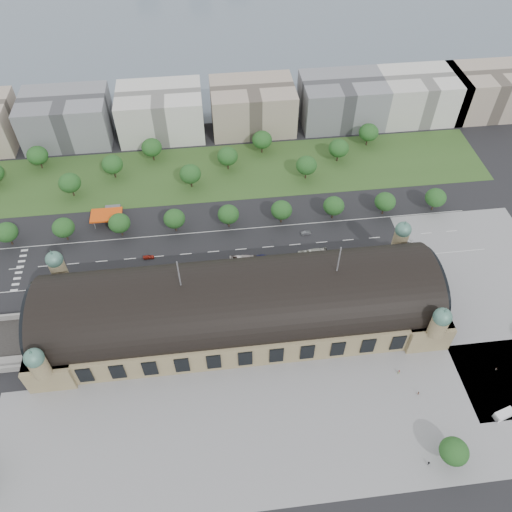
{
  "coord_description": "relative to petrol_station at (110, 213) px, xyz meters",
  "views": [
    {
      "loc": [
        -6.92,
        -110.43,
        159.64
      ],
      "look_at": [
        8.61,
        20.7,
        14.0
      ],
      "focal_mm": 35.0,
      "sensor_mm": 36.0,
      "label": 1
    }
  ],
  "objects": [
    {
      "name": "parked_car_4",
      "position": [
        21.35,
        -40.28,
        -2.29
      ],
      "size": [
        4.24,
        2.97,
        1.32
      ],
      "primitive_type": "imported",
      "rotation": [
        0.0,
        0.0,
        -1.13
      ],
      "color": "silver",
      "rests_on": "ground"
    },
    {
      "name": "tree_row_1",
      "position": [
        -42.09,
        -12.28,
        4.48
      ],
      "size": [
        9.6,
        9.6,
        11.52
      ],
      "color": "#2D2116",
      "rests_on": "ground"
    },
    {
      "name": "tree_row_4",
      "position": [
        29.91,
        -12.28,
        4.48
      ],
      "size": [
        9.6,
        9.6,
        11.52
      ],
      "color": "#2D2116",
      "rests_on": "ground"
    },
    {
      "name": "ground",
      "position": [
        53.91,
        -65.28,
        -2.95
      ],
      "size": [
        900.0,
        900.0,
        0.0
      ],
      "primitive_type": "plane",
      "color": "black",
      "rests_on": "ground"
    },
    {
      "name": "parked_car_2",
      "position": [
        1.01,
        -40.28,
        -2.24
      ],
      "size": [
        5.26,
        4.06,
        1.42
      ],
      "primitive_type": "imported",
      "rotation": [
        0.0,
        0.0,
        -1.08
      ],
      "color": "#18163F",
      "rests_on": "ground"
    },
    {
      "name": "road_slab",
      "position": [
        33.91,
        -27.28,
        -2.95
      ],
      "size": [
        260.0,
        26.0,
        0.1
      ],
      "primitive_type": "cube",
      "color": "black",
      "rests_on": "ground"
    },
    {
      "name": "traffic_car_6",
      "position": [
        131.13,
        -32.22,
        -2.18
      ],
      "size": [
        5.76,
        3.14,
        1.53
      ],
      "primitive_type": "imported",
      "rotation": [
        0.0,
        0.0,
        -1.68
      ],
      "color": "silver",
      "rests_on": "ground"
    },
    {
      "name": "lake",
      "position": [
        53.91,
        232.72,
        -2.95
      ],
      "size": [
        700.0,
        320.0,
        0.08
      ],
      "primitive_type": "cube",
      "color": "slate",
      "rests_on": "ground"
    },
    {
      "name": "office_6",
      "position": [
        168.91,
        67.72,
        9.05
      ],
      "size": [
        45.0,
        32.0,
        24.0
      ],
      "primitive_type": "cube",
      "color": "silver",
      "rests_on": "ground"
    },
    {
      "name": "office_4",
      "position": [
        73.91,
        67.72,
        9.05
      ],
      "size": [
        45.0,
        32.0,
        24.0
      ],
      "primitive_type": "cube",
      "color": "tan",
      "rests_on": "ground"
    },
    {
      "name": "pedestrian_2",
      "position": [
        142.71,
        -96.85,
        -2.11
      ],
      "size": [
        0.89,
        0.92,
        1.68
      ],
      "primitive_type": "imported",
      "rotation": [
        0.0,
        0.0,
        2.29
      ],
      "color": "gray",
      "rests_on": "ground"
    },
    {
      "name": "traffic_car_1",
      "position": [
        -21.93,
        -24.75,
        -2.21
      ],
      "size": [
        4.62,
        2.11,
        1.47
      ],
      "primitive_type": "imported",
      "rotation": [
        0.0,
        0.0,
        1.44
      ],
      "color": "gray",
      "rests_on": "ground"
    },
    {
      "name": "office_3",
      "position": [
        23.91,
        67.72,
        9.05
      ],
      "size": [
        45.0,
        32.0,
        24.0
      ],
      "primitive_type": "cube",
      "color": "silver",
      "rests_on": "ground"
    },
    {
      "name": "parked_car_5",
      "position": [
        13.74,
        -40.85,
        -2.21
      ],
      "size": [
        5.88,
        4.31,
        1.48
      ],
      "primitive_type": "imported",
      "rotation": [
        0.0,
        0.0,
        -1.18
      ],
      "color": "gray",
      "rests_on": "ground"
    },
    {
      "name": "tree_belt_8",
      "position": [
        75.91,
        41.72,
        5.1
      ],
      "size": [
        10.4,
        10.4,
        12.48
      ],
      "color": "#2D2116",
      "rests_on": "ground"
    },
    {
      "name": "tree_belt_2",
      "position": [
        -38.09,
        41.72,
        5.1
      ],
      "size": [
        10.4,
        10.4,
        12.48
      ],
      "color": "#2D2116",
      "rests_on": "ground"
    },
    {
      "name": "tree_belt_4",
      "position": [
        -0.09,
        29.72,
        5.1
      ],
      "size": [
        10.4,
        10.4,
        12.48
      ],
      "color": "#2D2116",
      "rests_on": "ground"
    },
    {
      "name": "tree_row_6",
      "position": [
        77.91,
        -12.28,
        4.48
      ],
      "size": [
        9.6,
        9.6,
        11.52
      ],
      "color": "#2D2116",
      "rests_on": "ground"
    },
    {
      "name": "bus_east",
      "position": [
        88.18,
        -35.21,
        -1.15
      ],
      "size": [
        13.09,
        3.73,
        3.61
      ],
      "primitive_type": "imported",
      "rotation": [
        0.0,
        0.0,
        1.63
      ],
      "color": "silver",
      "rests_on": "ground"
    },
    {
      "name": "station",
      "position": [
        53.91,
        -65.28,
        7.33
      ],
      "size": [
        150.0,
        48.4,
        44.3
      ],
      "color": "#98885E",
      "rests_on": "ground"
    },
    {
      "name": "tree_row_3",
      "position": [
        5.91,
        -12.28,
        4.48
      ],
      "size": [
        9.6,
        9.6,
        11.52
      ],
      "color": "#2D2116",
      "rests_on": "ground"
    },
    {
      "name": "tree_belt_11",
      "position": [
        132.91,
        41.72,
        5.1
      ],
      "size": [
        10.4,
        10.4,
        12.48
      ],
      "color": "#2D2116",
      "rests_on": "ground"
    },
    {
      "name": "tree_plaza_s",
      "position": [
        113.91,
        -125.28,
        3.86
      ],
      "size": [
        9.0,
        9.0,
        10.64
      ],
      "color": "#2D2116",
      "rests_on": "ground"
    },
    {
      "name": "pedestrian_1",
      "position": [
        111.93,
        -102.71,
        -2.02
      ],
      "size": [
        0.64,
        0.79,
        1.86
      ],
      "primitive_type": "imported",
      "rotation": [
        0.0,
        0.0,
        1.23
      ],
      "color": "gray",
      "rests_on": "ground"
    },
    {
      "name": "plaza_east",
      "position": [
        156.91,
        -65.28,
        -2.95
      ],
      "size": [
        56.0,
        100.0,
        0.12
      ],
      "primitive_type": "cube",
      "color": "gray",
      "rests_on": "ground"
    },
    {
      "name": "office_7",
      "position": [
        208.91,
        67.72,
        9.05
      ],
      "size": [
        45.0,
        32.0,
        24.0
      ],
      "primitive_type": "cube",
      "color": "tan",
      "rests_on": "ground"
    },
    {
      "name": "petrol_station",
      "position": [
        0.0,
        0.0,
        0.0
      ],
      "size": [
        14.0,
        13.0,
        5.05
      ],
      "color": "#DE490D",
      "rests_on": "ground"
    },
    {
      "name": "plaza_south",
      "position": [
        63.91,
        -109.28,
        -2.95
      ],
      "size": [
        190.0,
        48.0,
        0.12
      ],
      "primitive_type": "cube",
      "color": "gray",
      "rests_on": "ground"
    },
    {
      "name": "parked_car_1",
      "position": [
        6.12,
        -41.74,
        -2.26
      ],
      "size": [
        5.43,
        4.6,
        1.38
      ],
      "primitive_type": "imported",
      "rotation": [
        0.0,
        0.0,
        -1.01
      ],
      "color": "maroon",
      "rests_on": "ground"
    },
    {
      "name": "office_2",
      "position": [
        -26.09,
        67.72,
        9.05
      ],
      "size": [
        45.0,
        32.0,
        24.0
      ],
      "primitive_type": "cube",
      "color": "gray",
      "rests_on": "ground"
    },
    {
      "name": "traffic_car_4",
      "position": [
        66.24,
        -33.1,
        -2.18
      ],
      "size": [
        4.67,
        2.31,
        1.53
      ],
      "primitive_type": "imported",
      "rotation": [
        0.0,
        0.0,
        -1.69
      ],
      "color": "#191B48",
      "rests_on": "ground"
    },
    {
      "name": "parked_car_3",
      "position": [
        0.84,
        -44.28,
        -2.21
      ],
      "size": [
        4.5,
        4.03,
        1.48
      ],
      "primitive_type": "imported",
      "rotation": [
        0.0,
        0.0,
        -0.91
      ],
      "color": "#5C5E64",
      "rests_on": "ground"
    },
    {
      "name": "tree_belt_9",
      "position": [
        94.91,
        17.72,
        5.1
      ],
      "size": [
        10.4,
        10.4,
        12.48
      ],
      "color": "#2D2116",
      "rests_on": "ground"
    },
    {
      "name": "tree_belt_10",
      "position": [
        113.91,
        29.72,
        5.1
      ],
      "size": [
        10.4,
        10.4,
        12.48
      ],
      "color": "#2D2116",
      "rests_on": "ground"
    },
    {
      "name": "tree_belt_5",
      "position": [
        18.91,
        41.72,
        5.1
      ],
      "size": [
        10.4,
        10.4,
        12.48
      ],
      "color": "#2D2116",
      "rests_on": "ground"
    },
    {
      "name": "bus_mid",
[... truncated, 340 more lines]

